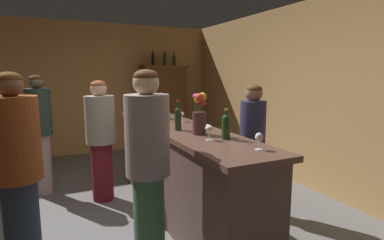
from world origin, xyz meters
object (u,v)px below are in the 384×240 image
object	(u,v)px
wine_bottle_rose	(163,108)
patron_in_navy	(40,130)
display_bottle_left	(153,59)
wine_bottle_pinot	(226,125)
display_bottle_center	(174,60)
wine_glass_front	(182,115)
wine_bottle_merlot	(153,106)
patron_redhead	(148,165)
patron_near_entrance	(17,172)
wine_bottle_riesling	(156,107)
display_bottle_midleft	(165,59)
bartender	(252,141)
flower_arrangement	(200,114)
wine_bottle_chardonnay	(161,103)
display_cabinet	(165,106)
wine_glass_mid	(209,129)
patron_in_grey	(101,136)
bar_counter	(181,171)
wine_glass_rear	(259,138)
wine_bottle_syrah	(178,117)
cheese_plate	(202,126)

from	to	relation	value
wine_bottle_rose	patron_in_navy	world-z (taller)	patron_in_navy
display_bottle_left	wine_bottle_pinot	bearing A→B (deg)	-98.89
wine_bottle_pinot	display_bottle_center	distance (m)	4.15
wine_glass_front	display_bottle_center	bearing A→B (deg)	69.51
wine_bottle_merlot	patron_redhead	size ratio (longest dim) A/B	0.19
patron_near_entrance	wine_bottle_pinot	bearing A→B (deg)	-5.12
wine_bottle_riesling	display_bottle_midleft	world-z (taller)	display_bottle_midleft
display_bottle_center	bartender	distance (m)	3.59
flower_arrangement	display_bottle_midleft	xyz separation A→B (m)	(1.00, 3.62, 0.70)
wine_bottle_chardonnay	wine_bottle_riesling	bearing A→B (deg)	-117.10
display_cabinet	patron_in_navy	world-z (taller)	display_cabinet
display_bottle_left	bartender	size ratio (longest dim) A/B	0.20
wine_glass_mid	display_bottle_center	bearing A→B (deg)	72.13
wine_glass_front	patron_near_entrance	size ratio (longest dim) A/B	0.07
wine_bottle_chardonnay	display_bottle_midleft	bearing A→B (deg)	67.59
wine_bottle_pinot	display_bottle_left	distance (m)	4.05
wine_bottle_rose	bartender	xyz separation A→B (m)	(0.79, -0.90, -0.34)
wine_bottle_merlot	patron_in_grey	xyz separation A→B (m)	(-0.75, -0.10, -0.34)
bar_counter	display_bottle_center	bearing A→B (deg)	68.93
flower_arrangement	patron_near_entrance	xyz separation A→B (m)	(-1.59, -0.07, -0.35)
wine_bottle_riesling	display_bottle_left	world-z (taller)	display_bottle_left
display_bottle_center	wine_bottle_rose	bearing A→B (deg)	-115.30
wine_glass_front	wine_glass_rear	distance (m)	1.54
wine_glass_mid	wine_bottle_chardonnay	bearing A→B (deg)	82.80
wine_glass_mid	wine_bottle_syrah	bearing A→B (deg)	96.40
wine_bottle_syrah	wine_glass_front	bearing A→B (deg)	62.27
wine_bottle_merlot	cheese_plate	xyz separation A→B (m)	(0.23, -1.05, -0.13)
display_bottle_midleft	patron_in_grey	xyz separation A→B (m)	(-1.75, -2.29, -1.11)
wine_bottle_merlot	wine_glass_front	bearing A→B (deg)	-76.63
display_bottle_center	patron_redhead	world-z (taller)	display_bottle_center
bar_counter	wine_bottle_merlot	xyz separation A→B (m)	(-0.00, 0.96, 0.67)
wine_bottle_rose	wine_glass_mid	size ratio (longest dim) A/B	2.31
flower_arrangement	bartender	world-z (taller)	bartender
bar_counter	display_bottle_midleft	bearing A→B (deg)	72.43
patron_in_navy	wine_glass_mid	bearing A→B (deg)	-28.44
wine_glass_front	cheese_plate	distance (m)	0.42
wine_glass_rear	wine_glass_mid	bearing A→B (deg)	111.53
flower_arrangement	display_bottle_midleft	bearing A→B (deg)	74.59
wine_bottle_riesling	wine_glass_mid	world-z (taller)	wine_bottle_riesling
cheese_plate	patron_near_entrance	xyz separation A→B (m)	(-1.82, -0.45, -0.15)
wine_bottle_pinot	display_bottle_center	bearing A→B (deg)	74.42
wine_glass_mid	display_cabinet	bearing A→B (deg)	75.27
patron_redhead	wine_bottle_syrah	bearing A→B (deg)	-10.97
wine_glass_front	flower_arrangement	xyz separation A→B (m)	(-0.15, -0.79, 0.12)
wine_bottle_syrah	display_bottle_midleft	bearing A→B (deg)	71.65
wine_bottle_rose	patron_in_grey	xyz separation A→B (m)	(-0.78, 0.21, -0.35)
flower_arrangement	cheese_plate	bearing A→B (deg)	59.30
display_bottle_center	bartender	xyz separation A→B (m)	(-0.40, -3.40, -1.09)
flower_arrangement	display_bottle_midleft	distance (m)	3.82
display_cabinet	wine_bottle_chardonnay	size ratio (longest dim) A/B	5.78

